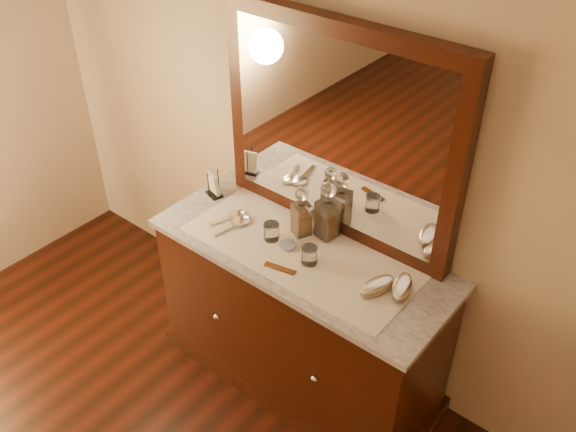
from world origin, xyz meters
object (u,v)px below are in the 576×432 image
object	(u,v)px
pin_dish	(287,245)
hand_mirror_outer	(234,216)
brush_near	(377,286)
brush_far	(402,288)
dresser_cabinet	(301,318)
napkin_rack	(214,186)
decanter_right	(327,216)
comb	(280,268)
decanter_left	(302,216)
hand_mirror_inner	(238,222)
mirror_frame	(338,133)

from	to	relation	value
pin_dish	hand_mirror_outer	bearing A→B (deg)	178.33
brush_near	brush_far	xyz separation A→B (m)	(0.09, 0.06, 0.00)
brush_far	dresser_cabinet	bearing A→B (deg)	-175.26
napkin_rack	brush_near	world-z (taller)	napkin_rack
dresser_cabinet	napkin_rack	size ratio (longest dim) A/B	9.77
dresser_cabinet	decanter_right	distance (m)	0.58
brush_near	brush_far	distance (m)	0.10
dresser_cabinet	comb	world-z (taller)	comb
napkin_rack	decanter_left	size ratio (longest dim) A/B	0.57
decanter_left	decanter_right	xyz separation A→B (m)	(0.10, 0.06, 0.02)
decanter_right	hand_mirror_outer	size ratio (longest dim) A/B	1.45
pin_dish	decanter_left	size ratio (longest dim) A/B	0.32
decanter_right	brush_far	xyz separation A→B (m)	(0.47, -0.11, -0.09)
brush_near	hand_mirror_inner	xyz separation A→B (m)	(-0.77, -0.03, -0.02)
mirror_frame	comb	distance (m)	0.64
dresser_cabinet	brush_near	bearing A→B (deg)	-2.30
hand_mirror_inner	hand_mirror_outer	bearing A→B (deg)	151.36
dresser_cabinet	pin_dish	xyz separation A→B (m)	(-0.06, -0.02, 0.45)
napkin_rack	brush_near	xyz separation A→B (m)	(1.03, -0.08, -0.03)
dresser_cabinet	decanter_right	bearing A→B (deg)	80.56
dresser_cabinet	comb	distance (m)	0.48
dresser_cabinet	hand_mirror_outer	size ratio (longest dim) A/B	6.92
decanter_left	mirror_frame	bearing A→B (deg)	63.12
comb	decanter_left	size ratio (longest dim) A/B	0.59
pin_dish	decanter_left	world-z (taller)	decanter_left
dresser_cabinet	hand_mirror_outer	world-z (taller)	hand_mirror_outer
brush_near	hand_mirror_inner	bearing A→B (deg)	-178.09
brush_far	hand_mirror_outer	size ratio (longest dim) A/B	0.95
decanter_right	hand_mirror_inner	distance (m)	0.44
brush_near	dresser_cabinet	bearing A→B (deg)	177.70
comb	napkin_rack	bearing A→B (deg)	147.01
comb	brush_far	xyz separation A→B (m)	(0.49, 0.21, 0.02)
comb	brush_near	world-z (taller)	brush_near
pin_dish	hand_mirror_outer	size ratio (longest dim) A/B	0.40
decanter_left	brush_near	size ratio (longest dim) A/B	1.34
mirror_frame	hand_mirror_inner	world-z (taller)	mirror_frame
napkin_rack	hand_mirror_inner	size ratio (longest dim) A/B	0.63
brush_near	hand_mirror_inner	size ratio (longest dim) A/B	0.84
pin_dish	dresser_cabinet	bearing A→B (deg)	20.65
mirror_frame	brush_near	xyz separation A→B (m)	(0.41, -0.26, -0.47)
dresser_cabinet	hand_mirror_outer	xyz separation A→B (m)	(-0.41, -0.01, 0.45)
mirror_frame	decanter_left	world-z (taller)	mirror_frame
dresser_cabinet	hand_mirror_inner	xyz separation A→B (m)	(-0.36, -0.04, 0.45)
comb	napkin_rack	distance (m)	0.68
pin_dish	napkin_rack	bearing A→B (deg)	170.71
mirror_frame	brush_near	bearing A→B (deg)	-32.47
hand_mirror_inner	brush_near	bearing A→B (deg)	1.91
decanter_right	mirror_frame	bearing A→B (deg)	105.85
hand_mirror_outer	hand_mirror_inner	size ratio (longest dim) A/B	0.90
pin_dish	decanter_right	xyz separation A→B (m)	(0.09, 0.18, 0.11)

